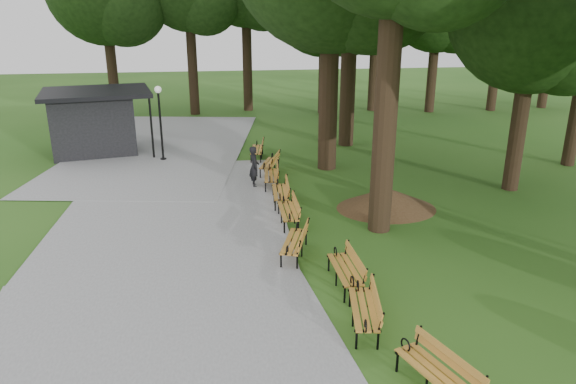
{
  "coord_description": "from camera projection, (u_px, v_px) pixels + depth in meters",
  "views": [
    {
      "loc": [
        -2.31,
        -12.6,
        6.6
      ],
      "look_at": [
        0.0,
        3.15,
        1.1
      ],
      "focal_mm": 32.82,
      "sensor_mm": 36.0,
      "label": 1
    }
  ],
  "objects": [
    {
      "name": "bench_3",
      "position": [
        294.0,
        242.0,
        14.8
      ],
      "size": [
        1.21,
        2.0,
        0.88
      ],
      "primitive_type": null,
      "rotation": [
        0.0,
        0.0,
        -1.9
      ],
      "color": "#C7842E",
      "rests_on": "ground"
    },
    {
      "name": "lawn_tree_1",
      "position": [
        536.0,
        7.0,
        18.37
      ],
      "size": [
        6.08,
        6.08,
        9.79
      ],
      "color": "black",
      "rests_on": "ground"
    },
    {
      "name": "bench_5",
      "position": [
        280.0,
        192.0,
        18.85
      ],
      "size": [
        0.78,
        1.94,
        0.88
      ],
      "primitive_type": null,
      "rotation": [
        0.0,
        0.0,
        -1.65
      ],
      "color": "#C7842E",
      "rests_on": "ground"
    },
    {
      "name": "dirt_mound",
      "position": [
        387.0,
        198.0,
        18.41
      ],
      "size": [
        2.94,
        2.94,
        0.76
      ],
      "primitive_type": "cone",
      "color": "#47301C",
      "rests_on": "ground"
    },
    {
      "name": "bench_2",
      "position": [
        345.0,
        270.0,
        13.21
      ],
      "size": [
        0.66,
        1.91,
        0.88
      ],
      "primitive_type": null,
      "rotation": [
        0.0,
        0.0,
        -1.56
      ],
      "color": "#C7842E",
      "rests_on": "ground"
    },
    {
      "name": "bench_7",
      "position": [
        270.0,
        163.0,
        22.4
      ],
      "size": [
        1.21,
        2.0,
        0.88
      ],
      "primitive_type": null,
      "rotation": [
        0.0,
        0.0,
        -1.9
      ],
      "color": "#C7842E",
      "rests_on": "ground"
    },
    {
      "name": "ground",
      "position": [
        305.0,
        268.0,
        14.25
      ],
      "size": [
        100.0,
        100.0,
        0.0
      ],
      "primitive_type": "plane",
      "color": "#2A5919",
      "rests_on": "ground"
    },
    {
      "name": "path",
      "position": [
        163.0,
        232.0,
        16.5
      ],
      "size": [
        12.0,
        38.0,
        0.06
      ],
      "primitive_type": "cube",
      "color": "gray",
      "rests_on": "ground"
    },
    {
      "name": "bench_4",
      "position": [
        288.0,
        211.0,
        17.05
      ],
      "size": [
        0.68,
        1.91,
        0.88
      ],
      "primitive_type": null,
      "rotation": [
        0.0,
        0.0,
        -1.59
      ],
      "color": "#C7842E",
      "rests_on": "ground"
    },
    {
      "name": "bench_6",
      "position": [
        271.0,
        175.0,
        20.75
      ],
      "size": [
        0.82,
        1.95,
        0.88
      ],
      "primitive_type": null,
      "rotation": [
        0.0,
        0.0,
        -1.67
      ],
      "color": "#C7842E",
      "rests_on": "ground"
    },
    {
      "name": "lamp_post",
      "position": [
        159.0,
        108.0,
        23.7
      ],
      "size": [
        0.32,
        0.32,
        3.43
      ],
      "color": "black",
      "rests_on": "ground"
    },
    {
      "name": "bench_8",
      "position": [
        257.0,
        150.0,
        24.6
      ],
      "size": [
        0.92,
        1.98,
        0.88
      ],
      "primitive_type": null,
      "rotation": [
        0.0,
        0.0,
        -1.72
      ],
      "color": "#C7842E",
      "rests_on": "ground"
    },
    {
      "name": "bench_0",
      "position": [
        437.0,
        374.0,
        9.42
      ],
      "size": [
        1.22,
        2.0,
        0.88
      ],
      "primitive_type": null,
      "rotation": [
        0.0,
        0.0,
        -1.24
      ],
      "color": "#C7842E",
      "rests_on": "ground"
    },
    {
      "name": "person",
      "position": [
        254.0,
        167.0,
        20.6
      ],
      "size": [
        0.43,
        0.62,
        1.63
      ],
      "primitive_type": "imported",
      "rotation": [
        0.0,
        0.0,
        1.65
      ],
      "color": "black",
      "rests_on": "ground"
    },
    {
      "name": "bench_1",
      "position": [
        363.0,
        309.0,
        11.46
      ],
      "size": [
        0.96,
        1.98,
        0.88
      ],
      "primitive_type": null,
      "rotation": [
        0.0,
        0.0,
        -1.75
      ],
      "color": "#C7842E",
      "rests_on": "ground"
    },
    {
      "name": "kiosk",
      "position": [
        93.0,
        122.0,
        25.39
      ],
      "size": [
        5.59,
        5.09,
        3.05
      ],
      "primitive_type": null,
      "rotation": [
        0.0,
        0.0,
        0.19
      ],
      "color": "black",
      "rests_on": "ground"
    }
  ]
}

